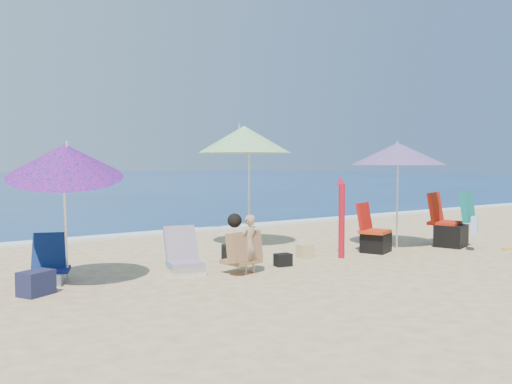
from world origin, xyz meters
TOP-DOWN VIEW (x-y plane):
  - ground at (0.00, 0.00)m, footprint 120.00×120.00m
  - foam at (0.00, 5.10)m, footprint 120.00×0.50m
  - umbrella_turquoise at (2.65, 0.78)m, footprint 2.02×2.02m
  - umbrella_striped at (0.40, 2.38)m, footprint 2.07×2.07m
  - umbrella_blue at (-3.15, 0.99)m, footprint 1.82×1.85m
  - furled_umbrella at (1.11, 0.61)m, footprint 0.17×0.19m
  - chair_navy at (-3.28, 1.44)m, footprint 0.68×0.73m
  - chair_rainbow at (-1.56, 0.94)m, footprint 0.57×0.67m
  - camp_chair_left at (1.98, 0.70)m, footprint 0.66×0.66m
  - camp_chair_right at (3.61, 0.30)m, footprint 0.72×1.12m
  - person_center at (-0.86, 0.46)m, footprint 0.60×0.50m
  - bag_navy_a at (-3.55, 0.83)m, footprint 0.45×0.41m
  - bag_black_a at (-0.46, 1.44)m, footprint 0.41×0.38m
  - bag_tan at (0.65, 0.96)m, footprint 0.27×0.20m
  - bag_black_b at (-0.09, 0.60)m, footprint 0.27×0.20m
  - orange_item at (4.13, -0.48)m, footprint 0.22×0.13m

SIDE VIEW (x-z plane):
  - ground at x=0.00m, z-range 0.00..0.00m
  - orange_item at x=4.13m, z-range 0.00..0.03m
  - foam at x=0.00m, z-range 0.00..0.04m
  - bag_black_b at x=-0.09m, z-range 0.00..0.19m
  - bag_tan at x=0.65m, z-range 0.00..0.22m
  - bag_black_a at x=-0.46m, z-range 0.00..0.25m
  - bag_navy_a at x=-3.55m, z-range 0.00..0.29m
  - chair_navy at x=-3.28m, z-range -0.15..0.47m
  - chair_rainbow at x=-1.56m, z-range -0.15..0.50m
  - camp_chair_left at x=1.98m, z-range -0.17..0.68m
  - camp_chair_right at x=3.61m, z-range -0.15..0.90m
  - person_center at x=-0.86m, z-range -0.01..0.82m
  - furled_umbrella at x=1.11m, z-range 0.07..1.40m
  - umbrella_blue at x=-3.15m, z-range 0.61..2.54m
  - umbrella_turquoise at x=2.65m, z-range 0.74..2.67m
  - umbrella_striped at x=0.40m, z-range 0.84..3.09m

